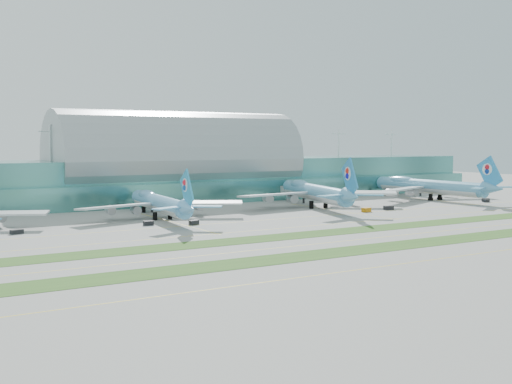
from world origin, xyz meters
TOP-DOWN VIEW (x-y plane):
  - ground at (0.00, 0.00)m, footprint 700.00×700.00m
  - terminal at (0.01, 128.79)m, footprint 340.00×69.10m
  - grass_strip_near at (0.00, -28.00)m, footprint 420.00×12.00m
  - grass_strip_far at (0.00, 2.00)m, footprint 420.00×12.00m
  - taxiline_a at (0.00, -48.00)m, footprint 420.00×0.35m
  - taxiline_b at (0.00, -14.00)m, footprint 420.00×0.35m
  - taxiline_c at (0.00, 18.00)m, footprint 420.00×0.35m
  - taxiline_d at (0.00, 40.00)m, footprint 420.00×0.35m
  - airliner_b at (-36.51, 64.13)m, footprint 62.92×71.80m
  - airliner_c at (37.14, 67.26)m, footprint 70.01×80.91m
  - airliner_d at (107.29, 68.49)m, footprint 71.57×81.12m
  - gse_b at (-89.88, 49.41)m, footprint 4.16×2.51m
  - gse_c at (-47.32, 47.77)m, footprint 3.48×2.25m
  - gse_d at (-33.35, 41.07)m, footprint 3.89×2.58m
  - gse_e at (43.95, 41.09)m, footprint 4.13×2.73m
  - gse_f at (57.29, 42.50)m, footprint 4.46×2.84m
  - gse_g at (119.99, 43.98)m, footprint 3.15×2.07m
  - gse_h at (123.97, 47.46)m, footprint 3.69×2.16m

SIDE VIEW (x-z plane):
  - ground at x=0.00m, z-range 0.00..0.00m
  - taxiline_a at x=0.00m, z-range 0.00..0.01m
  - taxiline_b at x=0.00m, z-range 0.00..0.01m
  - taxiline_c at x=0.00m, z-range 0.00..0.01m
  - taxiline_d at x=0.00m, z-range 0.00..0.01m
  - grass_strip_near at x=0.00m, z-range 0.00..0.08m
  - grass_strip_far at x=0.00m, z-range 0.00..0.08m
  - gse_b at x=-89.88m, z-range 0.00..1.39m
  - gse_h at x=123.97m, z-range 0.00..1.45m
  - gse_g at x=119.99m, z-range 0.00..1.48m
  - gse_c at x=-47.32m, z-range 0.00..1.53m
  - gse_d at x=-33.35m, z-range 0.00..1.60m
  - gse_f at x=57.29m, z-range 0.00..1.73m
  - gse_e at x=43.95m, z-range 0.00..1.75m
  - airliner_b at x=-36.51m, z-range -3.78..15.97m
  - airliner_d at x=107.29m, z-range -4.28..18.07m
  - airliner_c at x=37.14m, z-range -4.33..18.29m
  - terminal at x=0.01m, z-range -3.77..32.23m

